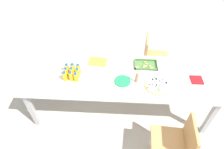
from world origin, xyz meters
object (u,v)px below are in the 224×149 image
Objects in this scene: juice_bottle_0 at (65,76)px; cardboard_tube at (137,77)px; juice_bottle_2 at (76,77)px; juice_bottle_4 at (72,72)px; party_table at (121,78)px; juice_bottle_3 at (66,72)px; plate_stack at (123,81)px; juice_bottle_1 at (71,76)px; juice_bottle_6 at (67,68)px; juice_bottle_8 at (79,69)px; fruit_pizza at (158,85)px; juice_bottle_7 at (73,68)px; juice_bottle_5 at (78,73)px; paper_folder at (98,62)px; chair_far_right at (152,55)px; chair_near_right at (176,142)px; snack_tray at (146,65)px; napkin_stack at (197,80)px.

cardboard_tube is (0.91, 0.02, 0.01)m from juice_bottle_0.
juice_bottle_2 is 0.10m from juice_bottle_4.
party_table is 0.72m from juice_bottle_3.
party_table is 0.14m from plate_stack.
cardboard_tube reaches higher than party_table.
juice_bottle_0 is at bearing -92.38° from juice_bottle_3.
juice_bottle_1 is at bearing 0.32° from juice_bottle_0.
juice_bottle_6 is 0.91× the size of juice_bottle_8.
juice_bottle_7 is at bearing 170.72° from fruit_pizza.
juice_bottle_5 is 0.92× the size of juice_bottle_8.
paper_folder is at bearing 36.94° from juice_bottle_7.
chair_far_right is at bearing 30.11° from paper_folder.
juice_bottle_2 is (-1.20, 0.64, 0.31)m from chair_near_right.
snack_tray is 0.67m from paper_folder.
juice_bottle_4 is at bearing 130.73° from juice_bottle_2.
juice_bottle_1 reaches higher than paper_folder.
napkin_stack is 1.34m from paper_folder.
fruit_pizza is at bearing -9.28° from juice_bottle_7.
juice_bottle_8 is at bearing -3.02° from juice_bottle_7.
cardboard_tube is (-0.14, -0.31, 0.07)m from snack_tray.
juice_bottle_7 is 0.97× the size of napkin_stack.
chair_far_right is 0.95m from napkin_stack.
plate_stack is 0.95m from napkin_stack.
juice_bottle_4 is at bearing -134.09° from paper_folder.
fruit_pizza reaches higher than party_table.
chair_far_right is at bearing 30.13° from juice_bottle_6.
cardboard_tube is at bearing -4.07° from juice_bottle_5.
chair_far_right is at bearing 34.85° from juice_bottle_4.
napkin_stack is at bearing 4.43° from plate_stack.
juice_bottle_7 is 1.12m from fruit_pizza.
chair_far_right is 5.69× the size of juice_bottle_7.
juice_bottle_0 is at bearing -87.61° from juice_bottle_6.
paper_folder is at bearing 30.17° from juice_bottle_6.
cardboard_tube reaches higher than juice_bottle_3.
juice_bottle_6 is 1.69m from napkin_stack.
juice_bottle_4 is (0.07, -0.00, 0.01)m from juice_bottle_3.
fruit_pizza is (1.10, -0.10, -0.06)m from juice_bottle_4.
juice_bottle_5 is 0.76m from cardboard_tube.
chair_far_right is 6.00× the size of juice_bottle_3.
chair_near_right is 6.15× the size of juice_bottle_5.
plate_stack is 0.51m from paper_folder.
snack_tray is 2.00× the size of cardboard_tube.
juice_bottle_1 is at bearing -88.52° from juice_bottle_7.
party_table is at bearing -149.53° from snack_tray.
juice_bottle_6 reaches higher than fruit_pizza.
juice_bottle_8 is at bearing 63.70° from juice_bottle_1.
juice_bottle_5 reaches higher than chair_near_right.
plate_stack is (-0.44, 0.04, -0.00)m from fruit_pizza.
juice_bottle_1 is at bearing -128.30° from paper_folder.
juice_bottle_0 is 1.03× the size of juice_bottle_5.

